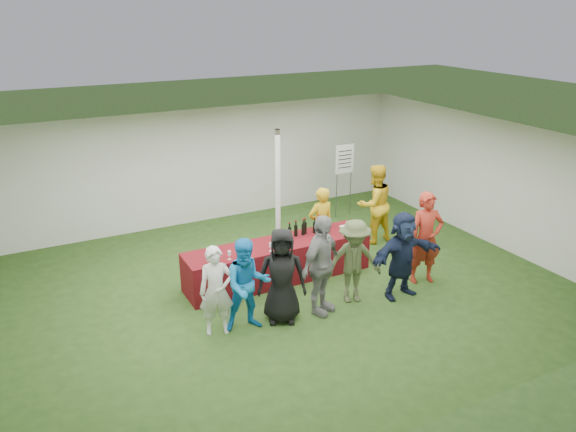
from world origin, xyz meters
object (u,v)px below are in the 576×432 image
customer_0 (216,291)px  customer_6 (426,238)px  serving_table (279,261)px  wine_list_sign (344,164)px  customer_2 (282,276)px  customer_5 (402,255)px  staff_back (374,204)px  customer_3 (321,265)px  staff_pourer (321,225)px  customer_4 (354,261)px  dump_bucket (355,228)px  customer_1 (248,285)px

customer_0 → customer_6: bearing=12.7°
customer_0 → customer_6: (4.07, -0.11, 0.14)m
serving_table → wine_list_sign: 3.84m
customer_2 → customer_5: (2.25, -0.23, -0.02)m
staff_back → customer_3: size_ratio=1.00×
customer_0 → staff_pourer: bearing=43.4°
customer_2 → customer_0: bearing=-162.1°
wine_list_sign → staff_pourer: bearing=-132.7°
customer_0 → customer_3: size_ratio=0.84×
serving_table → customer_6: bearing=-28.9°
staff_pourer → customer_4: (-0.33, -1.70, -0.02)m
customer_5 → staff_back: bearing=63.6°
customer_3 → customer_5: bearing=-33.0°
dump_bucket → staff_back: staff_back is taller
staff_pourer → customer_2: bearing=41.8°
customer_1 → customer_2: size_ratio=0.96×
wine_list_sign → customer_5: 4.13m
customer_4 → customer_1: bearing=-165.4°
serving_table → customer_3: 1.51m
customer_5 → customer_6: bearing=17.0°
dump_bucket → customer_4: (-0.78, -1.12, -0.08)m
customer_1 → dump_bucket: bearing=33.1°
serving_table → staff_back: staff_back is taller
staff_pourer → customer_3: (-1.04, -1.77, 0.09)m
staff_pourer → customer_4: bearing=76.2°
staff_back → customer_4: staff_back is taller
customer_1 → staff_pourer: bearing=47.3°
staff_pourer → staff_back: size_ratio=0.90×
staff_back → customer_1: staff_back is taller
customer_0 → serving_table: bearing=49.8°
serving_table → staff_pourer: size_ratio=2.30×
customer_4 → staff_back: bearing=62.5°
serving_table → customer_0: (-1.69, -1.21, 0.36)m
customer_0 → customer_4: (2.47, -0.13, 0.02)m
dump_bucket → customer_1: customer_1 is taller
wine_list_sign → customer_4: size_ratio=1.18×
staff_back → customer_5: (-1.01, -2.25, -0.08)m
staff_back → customer_2: staff_back is taller
customer_0 → customer_1: size_ratio=0.95×
dump_bucket → customer_5: 1.36m
wine_list_sign → customer_0: (-4.61, -3.52, -0.58)m
staff_back → staff_pourer: bearing=9.5°
wine_list_sign → customer_2: 5.11m
serving_table → dump_bucket: 1.65m
serving_table → customer_5: bearing=-43.8°
dump_bucket → customer_2: bearing=-152.7°
staff_pourer → serving_table: bearing=15.0°
dump_bucket → customer_1: 2.98m
dump_bucket → customer_0: (-3.26, -0.99, -0.10)m
customer_1 → customer_5: bearing=6.3°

